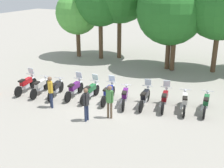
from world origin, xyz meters
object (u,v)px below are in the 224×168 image
(person_2, at_px, (50,90))
(motorcycle_0, at_px, (26,84))
(motorcycle_3, at_px, (74,89))
(motorcycle_7, at_px, (145,97))
(motorcycle_1, at_px, (40,86))
(tree_1, at_px, (100,0))
(motorcycle_6, at_px, (125,96))
(motorcycle_10, at_px, (206,103))
(tree_3, at_px, (171,11))
(motorcycle_4, at_px, (90,91))
(motorcycle_2, at_px, (56,88))
(tree_0, at_px, (77,13))
(tree_4, at_px, (176,6))
(motorcycle_8, at_px, (165,99))
(tree_5, at_px, (221,4))
(motorcycle_5, at_px, (108,93))
(person_1, at_px, (110,99))
(motorcycle_9, at_px, (184,102))
(person_0, at_px, (86,102))

(person_2, bearing_deg, motorcycle_0, -79.80)
(motorcycle_3, bearing_deg, motorcycle_7, -86.96)
(motorcycle_1, height_order, tree_1, tree_1)
(motorcycle_6, bearing_deg, motorcycle_10, -93.56)
(person_2, relative_size, tree_3, 0.25)
(motorcycle_4, relative_size, person_2, 1.25)
(motorcycle_2, bearing_deg, tree_0, 10.33)
(motorcycle_2, height_order, motorcycle_6, same)
(motorcycle_2, relative_size, tree_0, 0.38)
(motorcycle_10, height_order, person_2, person_2)
(motorcycle_6, distance_m, motorcycle_10, 4.24)
(motorcycle_6, xyz_separation_m, tree_4, (0.47, 7.44, 4.20))
(motorcycle_8, bearing_deg, tree_3, 5.11)
(motorcycle_0, xyz_separation_m, tree_3, (6.17, 8.67, 3.84))
(motorcycle_2, distance_m, tree_0, 9.88)
(motorcycle_0, relative_size, motorcycle_6, 1.03)
(tree_4, xyz_separation_m, tree_5, (2.84, 0.99, 0.20))
(motorcycle_8, xyz_separation_m, tree_5, (1.26, 7.81, 4.39))
(motorcycle_0, distance_m, motorcycle_5, 5.22)
(person_1, distance_m, person_2, 3.37)
(person_2, bearing_deg, motorcycle_9, 145.94)
(motorcycle_1, height_order, person_0, person_0)
(motorcycle_0, relative_size, motorcycle_3, 1.00)
(tree_4, bearing_deg, tree_3, 156.76)
(tree_1, distance_m, tree_5, 9.30)
(motorcycle_8, height_order, tree_3, tree_3)
(motorcycle_9, bearing_deg, person_1, 116.41)
(motorcycle_1, distance_m, motorcycle_3, 2.13)
(tree_4, bearing_deg, motorcycle_5, -101.33)
(tree_1, bearing_deg, motorcycle_1, -84.45)
(motorcycle_8, relative_size, tree_0, 0.38)
(motorcycle_0, xyz_separation_m, person_2, (2.79, -1.09, 0.51))
(motorcycle_1, xyz_separation_m, motorcycle_10, (9.21, 2.05, 0.00))
(motorcycle_0, distance_m, motorcycle_8, 8.35)
(motorcycle_4, height_order, tree_4, tree_4)
(motorcycle_3, relative_size, person_1, 1.27)
(motorcycle_6, bearing_deg, person_0, 143.25)
(motorcycle_4, relative_size, motorcycle_6, 1.04)
(motorcycle_5, distance_m, tree_0, 10.92)
(motorcycle_1, height_order, tree_5, tree_5)
(motorcycle_5, xyz_separation_m, tree_3, (1.05, 7.64, 3.84))
(motorcycle_7, bearing_deg, person_0, 140.09)
(motorcycle_4, relative_size, tree_3, 0.32)
(motorcycle_3, relative_size, motorcycle_6, 1.04)
(motorcycle_3, height_order, motorcycle_9, motorcycle_3)
(motorcycle_2, height_order, person_0, person_0)
(motorcycle_8, xyz_separation_m, tree_0, (-10.14, 7.03, 3.27))
(motorcycle_2, height_order, tree_5, tree_5)
(motorcycle_4, bearing_deg, tree_5, -35.24)
(motorcycle_2, distance_m, tree_3, 10.12)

